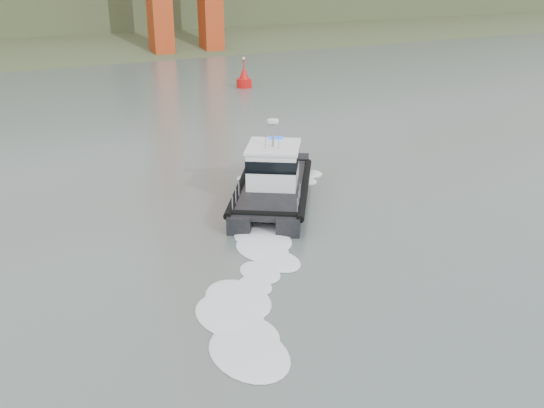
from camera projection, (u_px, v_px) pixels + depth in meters
The scene contains 3 objects.
ground at pixel (404, 359), 20.66m from camera, with size 400.00×400.00×0.00m, color #4D5B56.
patrol_boat at pixel (273, 180), 34.24m from camera, with size 8.69×10.29×4.86m.
nav_buoy at pixel (244, 79), 66.68m from camera, with size 1.68×1.68×3.49m.
Camera 1 is at (-12.34, -12.92, 12.48)m, focal length 40.00 mm.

